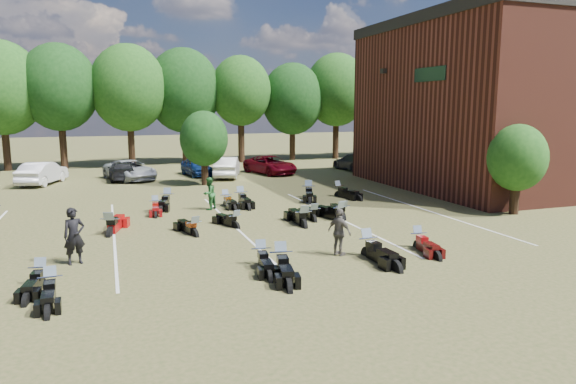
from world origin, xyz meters
name	(u,v)px	position (x,y,z in m)	size (l,w,h in m)	color
ground	(324,236)	(0.00, 0.00, 0.00)	(160.00, 160.00, 0.00)	brown
car_1	(42,173)	(-12.31, 19.37, 0.77)	(1.63, 4.67, 1.54)	silver
car_2	(130,170)	(-6.63, 19.64, 0.70)	(2.34, 5.07, 1.41)	#9C9FA4
car_3	(121,171)	(-7.21, 19.76, 0.65)	(1.81, 4.45, 1.29)	black
car_4	(197,167)	(-1.72, 20.37, 0.69)	(1.64, 4.07, 1.39)	navy
car_5	(227,167)	(0.21, 18.63, 0.77)	(1.62, 4.66, 1.54)	#B3B3AE
car_6	(270,165)	(3.87, 19.59, 0.70)	(2.31, 5.02, 1.39)	#600511
car_7	(354,162)	(11.09, 19.47, 0.68)	(1.92, 4.72, 1.37)	#37363B
person_black	(74,236)	(-9.25, -0.63, 0.95)	(0.69, 0.45, 1.90)	black
person_green	(209,194)	(-3.32, 6.99, 0.83)	(0.81, 0.63, 1.66)	#235F27
person_grey	(339,232)	(-0.55, -2.63, 0.84)	(0.98, 0.41, 1.67)	#59534C
motorcycle_0	(41,285)	(-10.10, -2.57, 0.00)	(0.65, 2.03, 1.13)	black
motorcycle_1	(52,296)	(-9.73, -3.63, 0.00)	(0.66, 2.07, 1.15)	black
motorcycle_2	(261,265)	(-3.48, -2.85, 0.00)	(0.67, 2.11, 1.18)	black
motorcycle_3	(368,256)	(0.32, -3.10, 0.00)	(0.77, 2.42, 1.35)	black
motorcycle_4	(281,272)	(-3.07, -3.68, 0.00)	(0.75, 2.37, 1.32)	black
motorcycle_6	(418,248)	(2.59, -2.75, 0.00)	(0.66, 2.06, 1.15)	#3F0909
motorcycle_7	(110,236)	(-8.14, 3.00, 0.00)	(0.80, 2.50, 1.40)	#960A0C
motorcycle_8	(195,236)	(-4.92, 1.78, 0.00)	(0.67, 2.09, 1.16)	black
motorcycle_9	(236,228)	(-3.03, 2.61, 0.00)	(0.64, 2.00, 1.12)	black
motorcycle_10	(304,227)	(-0.18, 1.81, 0.00)	(0.78, 2.44, 1.36)	black
motorcycle_11	(314,221)	(0.66, 2.71, 0.00)	(0.68, 2.12, 1.18)	black
motorcycle_12	(343,219)	(2.12, 2.71, 0.00)	(0.70, 2.20, 1.23)	black
motorcycle_13	(339,221)	(1.78, 2.36, 0.00)	(0.74, 2.32, 1.29)	black
motorcycle_15	(156,212)	(-5.96, 7.38, 0.00)	(0.64, 2.01, 1.12)	maroon
motorcycle_16	(167,206)	(-5.25, 8.63, 0.00)	(0.76, 2.39, 1.33)	black
motorcycle_17	(226,205)	(-2.28, 7.85, 0.00)	(0.67, 2.09, 1.17)	black
motorcycle_18	(241,204)	(-1.44, 7.96, 0.00)	(0.75, 2.37, 1.32)	black
motorcycle_19	(339,197)	(4.53, 8.32, 0.00)	(0.72, 2.28, 1.27)	black
motorcycle_20	(308,198)	(2.70, 8.52, 0.00)	(0.80, 2.50, 1.39)	black
brick_building	(566,104)	(22.00, 9.00, 5.36)	(25.40, 15.20, 10.70)	#592519
tree_line	(187,94)	(-1.00, 29.00, 6.31)	(56.00, 6.00, 9.79)	black
young_tree_near_building	(517,158)	(10.50, 1.00, 2.75)	(2.80, 2.80, 4.16)	black
young_tree_midfield	(204,139)	(-2.00, 15.50, 3.09)	(3.20, 3.20, 4.70)	black
parking_lines	(234,226)	(-3.00, 3.00, 0.01)	(20.10, 14.00, 0.01)	silver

